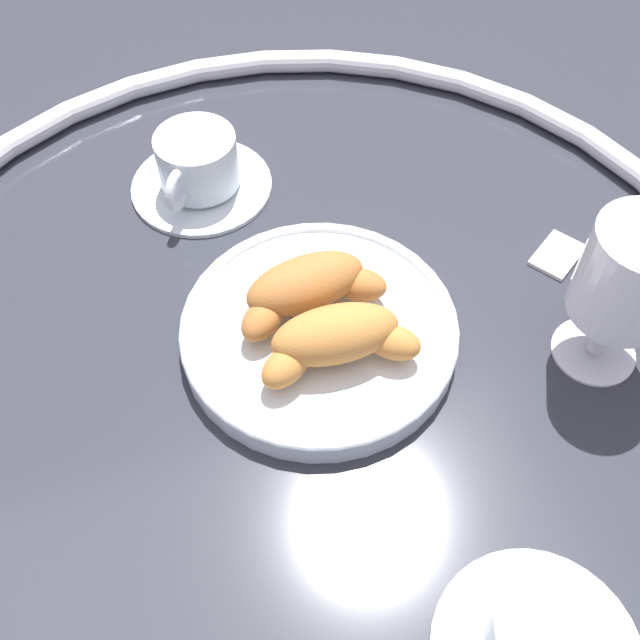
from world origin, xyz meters
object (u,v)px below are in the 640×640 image
pastry_plate (320,332)px  coffee_cup_near (198,168)px  croissant_small (336,339)px  croissant_large (307,288)px  sugar_packet (558,254)px  juice_glass_left (630,279)px

pastry_plate → coffee_cup_near: size_ratio=1.67×
pastry_plate → croissant_small: size_ratio=1.66×
croissant_large → pastry_plate: bearing=96.7°
pastry_plate → croissant_small: croissant_small is taller
croissant_small → sugar_packet: 0.24m
coffee_cup_near → juice_glass_left: 0.40m
croissant_large → juice_glass_left: bearing=153.6°
juice_glass_left → coffee_cup_near: bearing=-48.0°
croissant_large → sugar_packet: bearing=179.3°
pastry_plate → croissant_large: size_ratio=1.66×
pastry_plate → croissant_large: (0.00, -0.02, 0.03)m
croissant_large → croissant_small: 0.05m
juice_glass_left → croissant_small: bearing=-13.7°
pastry_plate → coffee_cup_near: coffee_cup_near is taller
croissant_small → pastry_plate: bearing=-84.4°
croissant_large → croissant_small: same height
croissant_large → croissant_small: bearing=96.1°
pastry_plate → sugar_packet: bearing=-174.8°
croissant_small → coffee_cup_near: size_ratio=1.01×
croissant_small → juice_glass_left: size_ratio=0.98×
croissant_large → coffee_cup_near: bearing=-75.2°
juice_glass_left → sugar_packet: bearing=-103.2°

